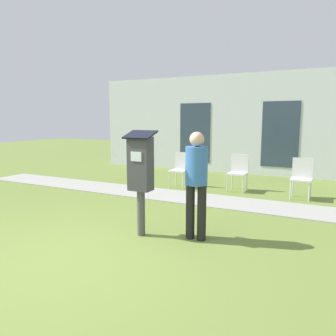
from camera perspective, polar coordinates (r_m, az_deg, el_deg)
name	(u,v)px	position (r m, az deg, el deg)	size (l,w,h in m)	color
ground_plane	(68,259)	(4.49, -17.04, -14.90)	(40.00, 40.00, 0.00)	olive
sidewalk	(186,197)	(7.43, 3.19, -5.12)	(12.00, 1.10, 0.02)	#A3A099
building_facade	(236,124)	(10.97, 11.81, 7.46)	(10.00, 0.26, 3.20)	silver
parking_meter	(141,169)	(4.87, -4.81, -0.23)	(0.44, 0.31, 1.59)	#4C4C4C
person_standing	(196,177)	(4.72, 4.96, -1.60)	(0.32, 0.32, 1.58)	black
outdoor_chair_left	(181,167)	(8.56, 2.25, 0.23)	(0.44, 0.44, 0.90)	silver
outdoor_chair_middle	(239,169)	(8.27, 12.19, -0.25)	(0.44, 0.44, 0.90)	silver
outdoor_chair_right	(302,175)	(7.87, 22.28, -1.12)	(0.44, 0.44, 0.90)	silver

